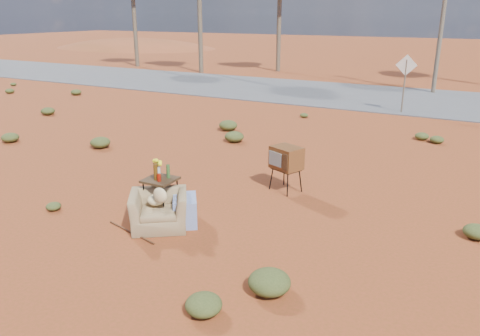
% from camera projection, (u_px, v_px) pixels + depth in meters
% --- Properties ---
extents(ground, '(140.00, 140.00, 0.00)m').
position_uv_depth(ground, '(197.00, 225.00, 8.49)').
color(ground, maroon).
rests_on(ground, ground).
extents(highway, '(140.00, 7.00, 0.04)m').
position_uv_depth(highway, '(379.00, 97.00, 21.04)').
color(highway, '#565659').
rests_on(highway, ground).
extents(dirt_mound, '(26.00, 18.00, 2.00)m').
position_uv_depth(dirt_mound, '(135.00, 48.00, 50.31)').
color(dirt_mound, '#964124').
rests_on(dirt_mound, ground).
extents(armchair, '(1.27, 1.27, 0.87)m').
position_uv_depth(armchair, '(164.00, 205.00, 8.32)').
color(armchair, olive).
rests_on(armchair, ground).
extents(tv_unit, '(0.75, 0.68, 0.98)m').
position_uv_depth(tv_unit, '(286.00, 158.00, 9.88)').
color(tv_unit, black).
rests_on(tv_unit, ground).
extents(side_table, '(0.55, 0.55, 1.09)m').
position_uv_depth(side_table, '(159.00, 177.00, 8.55)').
color(side_table, '#3D2816').
rests_on(side_table, ground).
extents(rusty_bar, '(1.25, 0.34, 0.03)m').
position_uv_depth(rusty_bar, '(131.00, 232.00, 8.16)').
color(rusty_bar, '#532C16').
rests_on(rusty_bar, ground).
extents(road_sign, '(0.78, 0.06, 2.19)m').
position_uv_depth(road_sign, '(406.00, 73.00, 17.39)').
color(road_sign, brown).
rests_on(road_sign, ground).
extents(utility_pole_center, '(1.40, 0.20, 8.00)m').
position_uv_depth(utility_pole_center, '(445.00, 1.00, 20.93)').
color(utility_pole_center, brown).
rests_on(utility_pole_center, ground).
extents(scrub_patch, '(17.49, 8.07, 0.33)m').
position_uv_depth(scrub_patch, '(261.00, 151.00, 12.50)').
color(scrub_patch, '#474E22').
rests_on(scrub_patch, ground).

